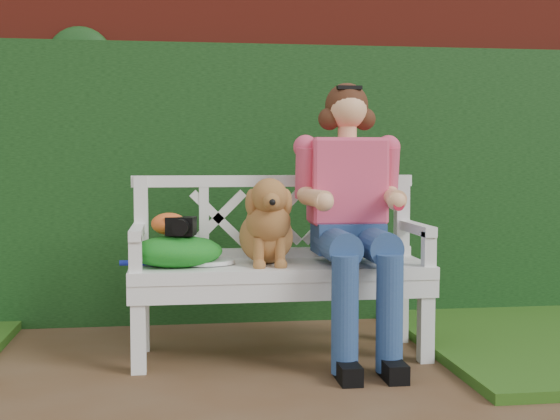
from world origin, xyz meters
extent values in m
plane|color=#4C301A|center=(0.00, 0.00, 0.00)|extent=(60.00, 60.00, 0.00)
cube|color=maroon|center=(0.00, 1.90, 1.10)|extent=(10.00, 0.30, 2.20)
cube|color=#1E4C1B|center=(0.00, 1.68, 0.85)|extent=(10.00, 0.18, 1.70)
cube|color=black|center=(-0.16, 0.74, 0.68)|extent=(0.16, 0.13, 0.09)
ellipsoid|color=#CE541F|center=(-0.22, 0.77, 0.69)|extent=(0.21, 0.18, 0.11)
camera|label=1|loc=(-0.18, -2.94, 1.01)|focal=48.00mm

